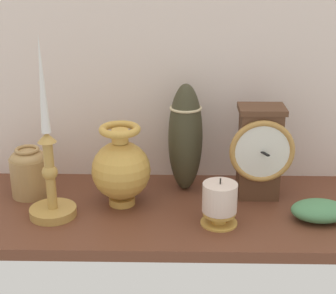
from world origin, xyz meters
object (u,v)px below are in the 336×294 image
object	(u,v)px
brass_vase_jar	(29,171)
pillar_candle_front	(220,203)
mantel_clock	(260,152)
tall_ceramic_vase	(185,137)
candlestick_tall_left	(50,173)
brass_vase_bulbous	(121,168)

from	to	relation	value
brass_vase_jar	pillar_candle_front	world-z (taller)	brass_vase_jar
mantel_clock	tall_ceramic_vase	size ratio (longest dim) A/B	0.84
candlestick_tall_left	brass_vase_bulbous	size ratio (longest dim) A/B	2.11
mantel_clock	tall_ceramic_vase	xyz separation A→B (cm)	(-16.35, 3.98, 1.79)
brass_vase_jar	tall_ceramic_vase	bearing A→B (deg)	6.77
brass_vase_bulbous	brass_vase_jar	world-z (taller)	brass_vase_bulbous
brass_vase_jar	tall_ceramic_vase	world-z (taller)	tall_ceramic_vase
candlestick_tall_left	pillar_candle_front	distance (cm)	35.12
brass_vase_jar	brass_vase_bulbous	bearing A→B (deg)	-10.77
candlestick_tall_left	tall_ceramic_vase	size ratio (longest dim) A/B	1.52
brass_vase_bulbous	pillar_candle_front	xyz separation A→B (cm)	(20.70, -8.60, -3.68)
mantel_clock	tall_ceramic_vase	world-z (taller)	tall_ceramic_vase
candlestick_tall_left	pillar_candle_front	bearing A→B (deg)	-4.61
brass_vase_jar	pillar_candle_front	size ratio (longest dim) A/B	1.13
mantel_clock	brass_vase_bulbous	bearing A→B (deg)	-172.05
mantel_clock	brass_vase_jar	xyz separation A→B (cm)	(-51.43, -0.19, -4.99)
candlestick_tall_left	brass_vase_bulbous	bearing A→B (deg)	22.58
mantel_clock	candlestick_tall_left	size ratio (longest dim) A/B	0.55
tall_ceramic_vase	candlestick_tall_left	bearing A→B (deg)	-153.29
candlestick_tall_left	brass_vase_jar	bearing A→B (deg)	126.41
candlestick_tall_left	brass_vase_jar	xyz separation A→B (cm)	(-7.25, 9.84, -3.80)
candlestick_tall_left	mantel_clock	bearing A→B (deg)	12.79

